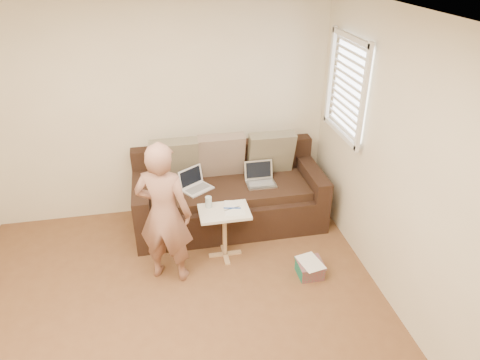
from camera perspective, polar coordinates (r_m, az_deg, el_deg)
The scene contains 17 objects.
floor at distance 4.01m, azimuth -7.85°, elevation -20.82°, with size 4.50×4.50×0.00m, color brown.
ceiling at distance 2.64m, azimuth -11.81°, elevation 18.68°, with size 4.50×4.50×0.00m, color white.
wall_back at distance 5.16m, azimuth -10.74°, elevation 8.74°, with size 4.00×4.00×0.00m, color beige.
wall_right at distance 3.72m, azimuth 22.96°, elevation -1.55°, with size 4.50×4.50×0.00m, color beige.
window_blinds at distance 4.74m, azimuth 13.83°, elevation 11.70°, with size 0.12×0.88×1.08m, color white, non-canonical shape.
sofa at distance 5.16m, azimuth -1.45°, elevation -1.52°, with size 2.20×0.95×0.85m, color black, non-canonical shape.
pillow_left at distance 5.13m, azimuth -8.56°, elevation 2.60°, with size 0.55×0.14×0.55m, color brown, non-canonical shape.
pillow_mid at distance 5.18m, azimuth -2.50°, elevation 3.22°, with size 0.55×0.14×0.55m, color #775F55, non-canonical shape.
pillow_right at distance 5.26m, azimuth 4.06°, elevation 3.56°, with size 0.55×0.14×0.55m, color brown, non-canonical shape.
laptop_silver at distance 5.12m, azimuth 2.76°, elevation -0.58°, with size 0.34×0.24×0.22m, color #B7BABC, non-canonical shape.
laptop_white at distance 5.03m, azimuth -5.55°, elevation -1.27°, with size 0.32×0.24×0.24m, color white, non-canonical shape.
person at distance 4.22m, azimuth -9.89°, elevation -4.40°, with size 0.55×0.37×1.50m, color #8E544D.
side_table at distance 4.70m, azimuth -2.01°, elevation -6.96°, with size 0.52×0.37×0.58m, color silver, non-canonical shape.
drinking_glass at distance 4.57m, azimuth -4.13°, elevation -2.89°, with size 0.07×0.07×0.12m, color silver, non-canonical shape.
scissors at distance 4.55m, azimuth -1.03°, elevation -3.71°, with size 0.18×0.10×0.02m, color silver, non-canonical shape.
paper_on_table at distance 4.57m, azimuth -0.69°, elevation -3.66°, with size 0.21×0.30×0.00m, color white, non-canonical shape.
striped_box at distance 4.62m, azimuth 9.11°, elevation -11.33°, with size 0.26×0.26×0.16m, color #B81B39, non-canonical shape.
Camera 1 is at (0.01, -2.60, 3.05)m, focal length 32.66 mm.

